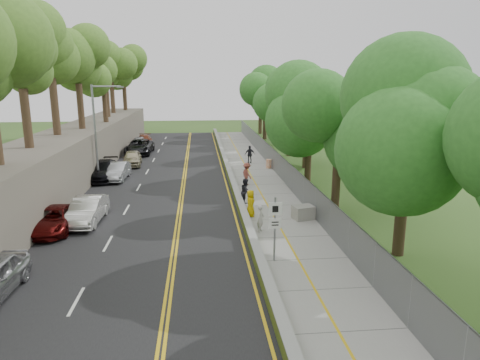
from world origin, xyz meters
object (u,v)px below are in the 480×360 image
at_px(concrete_block, 303,212).
at_px(person_far, 250,154).
at_px(painter_0, 251,203).
at_px(car_2, 53,219).
at_px(car_1, 87,210).
at_px(construction_barrel, 269,164).
at_px(signpost, 275,222).
at_px(streetlight, 98,127).

xyz_separation_m(concrete_block, person_far, (-1.11, 18.26, 0.49)).
height_order(concrete_block, painter_0, painter_0).
height_order(car_2, person_far, person_far).
bearing_deg(car_1, construction_barrel, 49.80).
relative_size(construction_barrel, painter_0, 0.52).
relative_size(signpost, car_2, 0.65).
distance_m(concrete_block, painter_0, 3.29).
height_order(streetlight, concrete_block, streetlight).
height_order(streetlight, car_2, streetlight).
height_order(car_1, person_far, person_far).
distance_m(streetlight, signpost, 20.72).
bearing_deg(car_1, person_far, 57.87).
bearing_deg(person_far, streetlight, 23.89).
xyz_separation_m(signpost, concrete_block, (2.86, 6.02, -1.50)).
bearing_deg(signpost, person_far, 85.88).
bearing_deg(streetlight, concrete_block, -37.43).
relative_size(construction_barrel, concrete_block, 0.71).
xyz_separation_m(construction_barrel, painter_0, (-3.55, -14.65, 0.40)).
height_order(signpost, painter_0, signpost).
xyz_separation_m(streetlight, construction_barrel, (14.76, 4.46, -4.16)).
xyz_separation_m(streetlight, car_1, (1.40, -10.42, -3.85)).
relative_size(streetlight, signpost, 2.58).
distance_m(streetlight, concrete_block, 18.57).
bearing_deg(construction_barrel, car_1, -131.94).
bearing_deg(construction_barrel, streetlight, -163.20).
distance_m(construction_barrel, person_far, 3.21).
xyz_separation_m(signpost, construction_barrel, (3.25, 21.47, -1.48)).
distance_m(car_2, person_far, 23.22).
height_order(concrete_block, car_2, car_2).
relative_size(car_2, person_far, 2.66).
bearing_deg(person_far, painter_0, 78.51).
xyz_separation_m(car_2, person_far, (13.40, 18.97, 0.24)).
bearing_deg(concrete_block, car_2, -177.20).
distance_m(signpost, car_1, 12.13).
height_order(streetlight, signpost, streetlight).
xyz_separation_m(signpost, car_1, (-10.11, 6.60, -1.17)).
height_order(streetlight, construction_barrel, streetlight).
xyz_separation_m(signpost, car_2, (-11.65, 5.31, -1.26)).
bearing_deg(painter_0, car_2, 97.87).
distance_m(concrete_block, car_1, 12.99).
distance_m(car_1, painter_0, 9.82).
bearing_deg(construction_barrel, person_far, 118.18).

